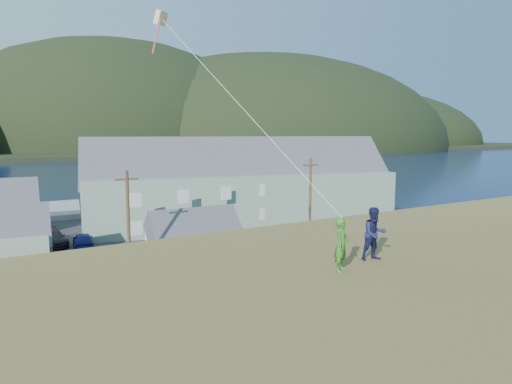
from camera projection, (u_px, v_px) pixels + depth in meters
ground at (149, 299)px, 31.62m from camera, size 900.00×900.00×0.00m
grass_strip at (159, 308)px, 29.91m from camera, size 110.00×8.00×0.10m
waterfront_lot at (97, 247)px, 46.08m from camera, size 72.00×36.00×0.12m
wharf at (15, 214)px, 62.55m from camera, size 26.00×14.00×0.90m
far_hills at (65, 148)px, 287.26m from camera, size 760.00×265.00×143.00m
lodge at (242, 184)px, 56.94m from camera, size 39.19×18.68×13.30m
shed_white at (196, 241)px, 38.56m from camera, size 7.83×5.31×6.16m
utility_poles at (111, 233)px, 31.25m from camera, size 35.29×0.24×9.36m
kite_flyer_green at (341, 245)px, 13.95m from camera, size 0.73×0.66×1.67m
kite_flyer_navy at (375, 234)px, 15.20m from camera, size 0.99×0.84×1.79m
kite_rig at (163, 23)px, 17.64m from camera, size 2.09×4.09×10.74m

